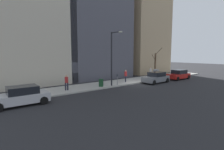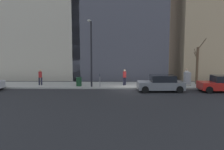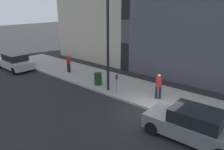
{
  "view_description": "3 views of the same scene",
  "coord_description": "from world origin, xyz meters",
  "px_view_note": "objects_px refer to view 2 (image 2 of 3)",
  "views": [
    {
      "loc": [
        -16.0,
        17.48,
        4.05
      ],
      "look_at": [
        1.75,
        3.02,
        1.27
      ],
      "focal_mm": 28.0,
      "sensor_mm": 36.0,
      "label": 1
    },
    {
      "loc": [
        -21.27,
        1.75,
        3.83
      ],
      "look_at": [
        1.84,
        2.01,
        1.2
      ],
      "focal_mm": 35.0,
      "sensor_mm": 36.0,
      "label": 2
    },
    {
      "loc": [
        -10.12,
        -5.55,
        5.98
      ],
      "look_at": [
        1.49,
        4.52,
        0.94
      ],
      "focal_mm": 35.0,
      "sensor_mm": 36.0,
      "label": 3
    }
  ],
  "objects_px": {
    "bare_tree": "(197,65)",
    "pedestrian_far_corner": "(40,76)",
    "parking_meter": "(100,79)",
    "trash_bin": "(79,82)",
    "utility_box": "(187,79)",
    "parked_car_grey": "(161,84)",
    "streetlamp": "(91,48)",
    "parked_car_red": "(223,84)",
    "pedestrian_near_meter": "(186,75)",
    "office_block_center": "(120,13)",
    "pedestrian_midblock": "(125,76)"
  },
  "relations": [
    {
      "from": "parked_car_red",
      "to": "parked_car_grey",
      "type": "height_order",
      "value": "same"
    },
    {
      "from": "utility_box",
      "to": "pedestrian_near_meter",
      "type": "bearing_deg",
      "value": -15.05
    },
    {
      "from": "parking_meter",
      "to": "utility_box",
      "type": "bearing_deg",
      "value": -84.63
    },
    {
      "from": "pedestrian_far_corner",
      "to": "parked_car_red",
      "type": "bearing_deg",
      "value": 172.46
    },
    {
      "from": "pedestrian_midblock",
      "to": "utility_box",
      "type": "bearing_deg",
      "value": 130.97
    },
    {
      "from": "utility_box",
      "to": "bare_tree",
      "type": "height_order",
      "value": "bare_tree"
    },
    {
      "from": "bare_tree",
      "to": "pedestrian_far_corner",
      "type": "xyz_separation_m",
      "value": [
        -1.14,
        16.86,
        -1.19
      ]
    },
    {
      "from": "parked_car_grey",
      "to": "streetlamp",
      "type": "xyz_separation_m",
      "value": [
        1.4,
        6.66,
        3.28
      ]
    },
    {
      "from": "streetlamp",
      "to": "pedestrian_midblock",
      "type": "distance_m",
      "value": 4.66
    },
    {
      "from": "bare_tree",
      "to": "trash_bin",
      "type": "relative_size",
      "value": 5.49
    },
    {
      "from": "bare_tree",
      "to": "pedestrian_midblock",
      "type": "height_order",
      "value": "bare_tree"
    },
    {
      "from": "parked_car_red",
      "to": "office_block_center",
      "type": "xyz_separation_m",
      "value": [
        12.65,
        9.33,
        8.54
      ]
    },
    {
      "from": "pedestrian_midblock",
      "to": "office_block_center",
      "type": "bearing_deg",
      "value": -134.65
    },
    {
      "from": "utility_box",
      "to": "office_block_center",
      "type": "xyz_separation_m",
      "value": [
        10.11,
        6.83,
        8.43
      ]
    },
    {
      "from": "parking_meter",
      "to": "utility_box",
      "type": "height_order",
      "value": "utility_box"
    },
    {
      "from": "parked_car_grey",
      "to": "parking_meter",
      "type": "relative_size",
      "value": 3.14
    },
    {
      "from": "trash_bin",
      "to": "pedestrian_far_corner",
      "type": "distance_m",
      "value": 4.23
    },
    {
      "from": "bare_tree",
      "to": "pedestrian_far_corner",
      "type": "distance_m",
      "value": 16.94
    },
    {
      "from": "pedestrian_midblock",
      "to": "pedestrian_far_corner",
      "type": "relative_size",
      "value": 1.0
    },
    {
      "from": "streetlamp",
      "to": "office_block_center",
      "type": "height_order",
      "value": "office_block_center"
    },
    {
      "from": "bare_tree",
      "to": "pedestrian_near_meter",
      "type": "relative_size",
      "value": 2.97
    },
    {
      "from": "utility_box",
      "to": "pedestrian_far_corner",
      "type": "bearing_deg",
      "value": 89.46
    },
    {
      "from": "parked_car_red",
      "to": "utility_box",
      "type": "xyz_separation_m",
      "value": [
        2.54,
        2.49,
        0.11
      ]
    },
    {
      "from": "bare_tree",
      "to": "trash_bin",
      "type": "bearing_deg",
      "value": 97.57
    },
    {
      "from": "parked_car_red",
      "to": "pedestrian_far_corner",
      "type": "distance_m",
      "value": 18.09
    },
    {
      "from": "parked_car_red",
      "to": "utility_box",
      "type": "relative_size",
      "value": 2.97
    },
    {
      "from": "parking_meter",
      "to": "pedestrian_midblock",
      "type": "height_order",
      "value": "pedestrian_midblock"
    },
    {
      "from": "parking_meter",
      "to": "pedestrian_far_corner",
      "type": "distance_m",
      "value": 6.44
    },
    {
      "from": "parked_car_grey",
      "to": "streetlamp",
      "type": "distance_m",
      "value": 7.55
    },
    {
      "from": "bare_tree",
      "to": "pedestrian_far_corner",
      "type": "relative_size",
      "value": 2.97
    },
    {
      "from": "pedestrian_near_meter",
      "to": "pedestrian_midblock",
      "type": "relative_size",
      "value": 1.0
    },
    {
      "from": "parking_meter",
      "to": "pedestrian_far_corner",
      "type": "relative_size",
      "value": 0.81
    },
    {
      "from": "pedestrian_near_meter",
      "to": "pedestrian_far_corner",
      "type": "distance_m",
      "value": 15.83
    },
    {
      "from": "parked_car_red",
      "to": "trash_bin",
      "type": "bearing_deg",
      "value": 82.52
    },
    {
      "from": "pedestrian_midblock",
      "to": "streetlamp",
      "type": "bearing_deg",
      "value": -25.62
    },
    {
      "from": "office_block_center",
      "to": "utility_box",
      "type": "bearing_deg",
      "value": -145.95
    },
    {
      "from": "trash_bin",
      "to": "pedestrian_midblock",
      "type": "height_order",
      "value": "pedestrian_midblock"
    },
    {
      "from": "trash_bin",
      "to": "pedestrian_far_corner",
      "type": "xyz_separation_m",
      "value": [
        0.54,
        4.16,
        0.49
      ]
    },
    {
      "from": "parking_meter",
      "to": "trash_bin",
      "type": "height_order",
      "value": "parking_meter"
    },
    {
      "from": "bare_tree",
      "to": "trash_bin",
      "type": "height_order",
      "value": "bare_tree"
    },
    {
      "from": "pedestrian_near_meter",
      "to": "office_block_center",
      "type": "distance_m",
      "value": 13.96
    },
    {
      "from": "parked_car_red",
      "to": "parked_car_grey",
      "type": "bearing_deg",
      "value": 90.2
    },
    {
      "from": "utility_box",
      "to": "trash_bin",
      "type": "xyz_separation_m",
      "value": [
        -0.4,
        11.23,
        -0.25
      ]
    },
    {
      "from": "parking_meter",
      "to": "streetlamp",
      "type": "height_order",
      "value": "streetlamp"
    },
    {
      "from": "bare_tree",
      "to": "pedestrian_far_corner",
      "type": "bearing_deg",
      "value": 93.88
    },
    {
      "from": "parked_car_red",
      "to": "utility_box",
      "type": "bearing_deg",
      "value": 45.86
    },
    {
      "from": "parked_car_grey",
      "to": "bare_tree",
      "type": "distance_m",
      "value": 6.17
    },
    {
      "from": "parked_car_grey",
      "to": "utility_box",
      "type": "relative_size",
      "value": 2.97
    },
    {
      "from": "trash_bin",
      "to": "streetlamp",
      "type": "bearing_deg",
      "value": -114.63
    },
    {
      "from": "streetlamp",
      "to": "pedestrian_midblock",
      "type": "relative_size",
      "value": 3.92
    }
  ]
}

